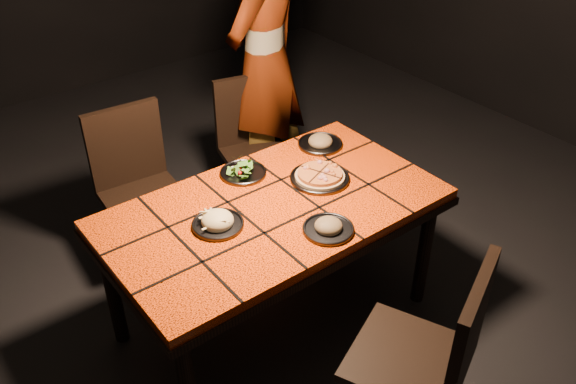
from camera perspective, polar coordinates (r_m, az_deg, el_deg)
room_shell at (r=2.53m, az=-1.64°, el=12.75°), size 6.04×7.04×3.08m
dining_table at (r=2.94m, az=-1.38°, el=-2.47°), size 1.62×0.92×0.75m
chair_near at (r=2.52m, az=13.44°, el=-14.50°), size 0.59×0.59×1.00m
chair_far_left at (r=3.55m, az=-13.97°, el=1.17°), size 0.46×0.46×0.95m
chair_far_right at (r=3.89m, az=-3.33°, el=4.96°), size 0.50×0.50×0.91m
diner at (r=3.93m, az=-2.13°, el=11.97°), size 0.80×0.67×1.87m
plate_pizza at (r=3.07m, az=2.99°, el=1.46°), size 0.33×0.33×0.04m
plate_pasta at (r=2.76m, az=-6.60°, el=-2.82°), size 0.24×0.24×0.08m
plate_salad at (r=3.11m, az=-4.23°, el=2.06°), size 0.24×0.24×0.07m
plate_mushroom_a at (r=2.72m, az=3.80°, el=-3.28°), size 0.23×0.23×0.08m
plate_mushroom_b at (r=3.36m, az=3.05°, el=4.71°), size 0.25×0.25×0.08m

